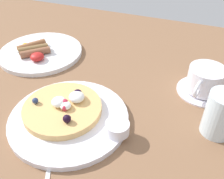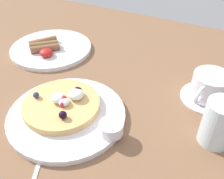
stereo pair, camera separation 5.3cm
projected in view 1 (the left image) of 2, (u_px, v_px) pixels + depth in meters
The scene contains 9 objects.
ground_plane at pixel (96, 109), 61.06cm from camera, with size 162.26×113.20×3.00cm, color brown.
pancake_plate at pixel (69, 118), 55.51cm from camera, with size 26.17×26.17×1.34cm, color white.
pancake_with_berries at pixel (63, 108), 55.77cm from camera, with size 17.44×17.44×3.65cm.
syrup_ramekin at pixel (117, 128), 50.60cm from camera, with size 4.94×4.94×2.56cm.
breakfast_plate at pixel (41, 52), 78.36cm from camera, with size 25.30×25.30×1.30cm, color white.
fried_breakfast at pixel (32, 50), 76.36cm from camera, with size 13.43×11.44×2.39cm.
coffee_saucer at pixel (203, 90), 63.75cm from camera, with size 12.89×12.89×0.85cm, color white.
coffee_cup at pixel (206, 79), 61.44cm from camera, with size 8.87×11.82×6.10cm.
water_glass at pixel (221, 114), 50.45cm from camera, with size 6.51×6.51×9.82cm, color silver.
Camera 1 is at (19.67, -40.68, 40.02)cm, focal length 40.46 mm.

